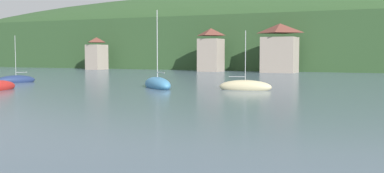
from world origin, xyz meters
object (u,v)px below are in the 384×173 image
(shore_building_westcentral, at_px, (211,51))
(sailboat_far_3, at_px, (16,80))
(shore_building_west, at_px, (97,54))
(sailboat_far_5, at_px, (245,87))
(sailboat_far_6, at_px, (157,84))
(shore_building_central, at_px, (280,49))

(shore_building_westcentral, bearing_deg, sailboat_far_3, -100.40)
(shore_building_west, relative_size, sailboat_far_5, 1.16)
(sailboat_far_3, distance_m, sailboat_far_6, 21.41)
(shore_building_west, relative_size, sailboat_far_3, 1.18)
(shore_building_westcentral, bearing_deg, shore_building_central, 1.57)
(shore_building_central, xyz_separation_m, sailboat_far_6, (-1.82, -47.24, -4.37))
(shore_building_westcentral, distance_m, sailboat_far_3, 47.29)
(shore_building_central, distance_m, sailboat_far_5, 46.84)
(shore_building_westcentral, xyz_separation_m, sailboat_far_5, (22.68, -45.54, -4.11))
(shore_building_west, distance_m, sailboat_far_5, 69.24)
(sailboat_far_3, xyz_separation_m, sailboat_far_5, (31.18, 0.79, 0.02))
(sailboat_far_5, bearing_deg, shore_building_central, 92.16)
(shore_building_westcentral, relative_size, sailboat_far_3, 1.41)
(shore_building_central, bearing_deg, sailboat_far_6, -92.20)
(shore_building_west, bearing_deg, shore_building_westcentral, 0.15)
(sailboat_far_3, relative_size, sailboat_far_5, 0.99)
(sailboat_far_5, height_order, sailboat_far_6, sailboat_far_6)
(shore_building_central, relative_size, sailboat_far_3, 1.50)
(sailboat_far_5, distance_m, sailboat_far_6, 9.86)
(sailboat_far_6, bearing_deg, shore_building_central, -47.69)
(sailboat_far_3, height_order, sailboat_far_5, sailboat_far_5)
(shore_building_west, height_order, shore_building_westcentral, shore_building_westcentral)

